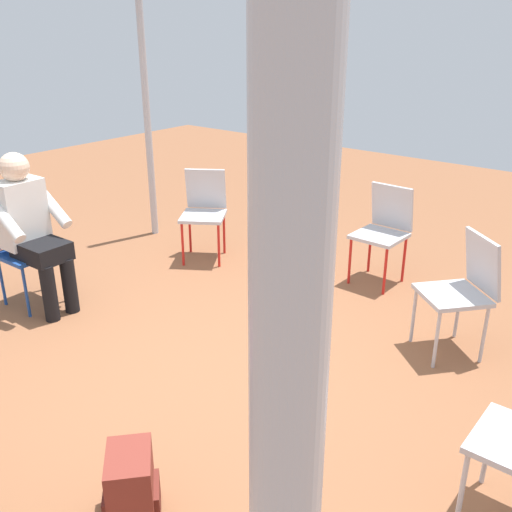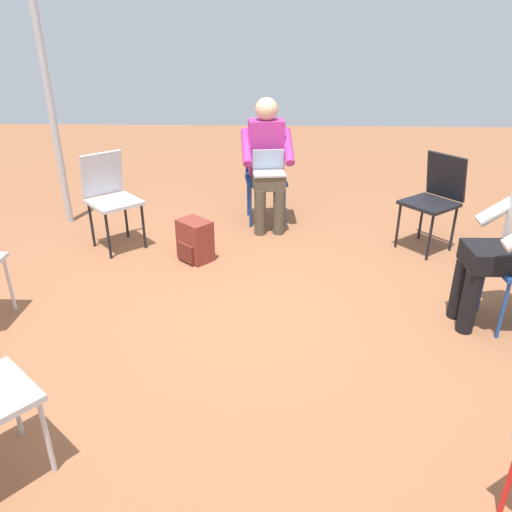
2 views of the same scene
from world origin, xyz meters
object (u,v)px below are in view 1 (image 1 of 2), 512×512
at_px(chair_east, 22,244).
at_px(chair_southeast, 204,208).
at_px(chair_south, 384,227).
at_px(chair_southwest, 463,286).
at_px(person_in_white, 31,225).
at_px(backpack_near_laptop_user, 131,491).

bearing_deg(chair_east, chair_southeast, 162.38).
bearing_deg(chair_south, chair_east, 48.19).
xyz_separation_m(chair_southwest, person_in_white, (2.85, 1.41, 0.20)).
relative_size(chair_southeast, chair_south, 1.00).
xyz_separation_m(chair_southwest, chair_east, (3.02, 1.41, 0.00)).
distance_m(chair_southeast, chair_south, 1.68).
bearing_deg(chair_southwest, chair_east, 65.76).
height_order(chair_southwest, chair_southeast, same).
bearing_deg(person_in_white, chair_southeast, 167.99).
xyz_separation_m(chair_south, backpack_near_laptop_user, (-0.34, 3.10, -0.34)).
bearing_deg(chair_south, backpack_near_laptop_user, 97.99).
distance_m(chair_east, chair_southeast, 1.67).
relative_size(chair_southeast, person_in_white, 0.69).
relative_size(chair_east, chair_southeast, 1.00).
relative_size(person_in_white, backpack_near_laptop_user, 3.44).
bearing_deg(chair_east, chair_south, 135.10).
bearing_deg(person_in_white, chair_south, 137.46).
height_order(chair_southwest, chair_south, same).
bearing_deg(backpack_near_laptop_user, chair_southwest, -104.82).
xyz_separation_m(chair_east, chair_southeast, (-0.47, -1.60, 0.00)).
relative_size(chair_southwest, person_in_white, 0.69).
xyz_separation_m(chair_southwest, chair_southeast, (2.55, -0.19, 0.00)).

